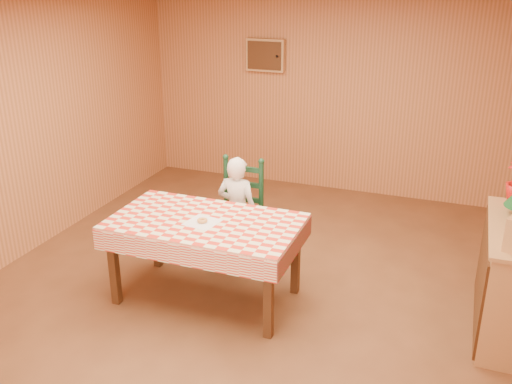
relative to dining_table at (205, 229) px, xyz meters
The scene contains 7 objects.
ground 0.78m from the dining_table, 24.15° to the left, with size 6.00×6.00×0.00m, color brown.
cabin_walls 1.37m from the dining_table, 63.73° to the left, with size 5.10×6.05×2.65m.
dining_table is the anchor object (origin of this frame).
ladder_chair 0.81m from the dining_table, 90.00° to the left, with size 0.44×0.40×1.08m.
seated_child 0.74m from the dining_table, 90.00° to the left, with size 0.41×0.27×1.12m, color white.
napkin 0.10m from the dining_table, 90.00° to the right, with size 0.26×0.26×0.00m, color white.
donut 0.11m from the dining_table, 90.00° to the right, with size 0.09×0.09×0.03m, color #D8984D.
Camera 1 is at (1.66, -4.21, 2.79)m, focal length 40.00 mm.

